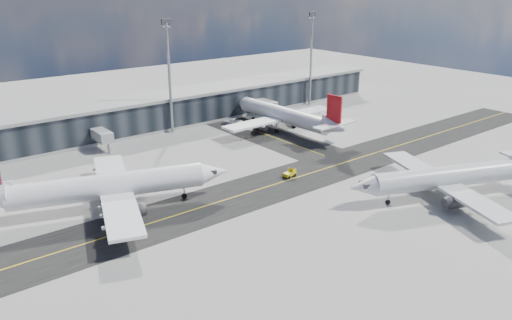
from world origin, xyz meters
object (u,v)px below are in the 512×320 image
at_px(airliner_af, 105,187).
at_px(airliner_redtail, 285,115).
at_px(baggage_tug, 290,172).
at_px(service_van, 234,122).
at_px(airliner_near, 451,177).

distance_m(airliner_af, airliner_redtail, 59.44).
relative_size(airliner_af, baggage_tug, 14.03).
bearing_deg(airliner_af, airliner_redtail, 125.42).
bearing_deg(baggage_tug, service_van, 151.16).
relative_size(airliner_af, airliner_near, 1.11).
relative_size(airliner_near, baggage_tug, 12.68).
distance_m(airliner_redtail, service_van, 15.13).
height_order(airliner_redtail, airliner_near, airliner_redtail).
relative_size(airliner_redtail, service_van, 7.37).
distance_m(airliner_af, baggage_tug, 36.65).
bearing_deg(airliner_af, service_van, 139.79).
distance_m(airliner_near, service_van, 64.47).
bearing_deg(baggage_tug, airliner_redtail, 131.68).
bearing_deg(baggage_tug, airliner_af, -112.13).
xyz_separation_m(airliner_redtail, service_van, (-7.22, 12.88, -3.31)).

